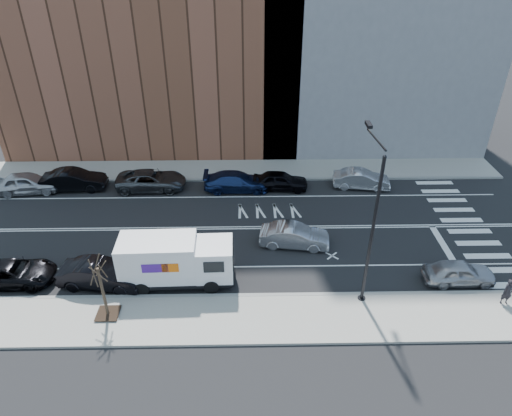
{
  "coord_description": "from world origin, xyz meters",
  "views": [
    {
      "loc": [
        0.69,
        -26.46,
        18.07
      ],
      "look_at": [
        1.17,
        0.37,
        1.4
      ],
      "focal_mm": 32.0,
      "sensor_mm": 36.0,
      "label": 1
    }
  ],
  "objects_px": {
    "fedex_van": "(175,260)",
    "near_parked_front": "(459,272)",
    "driving_sedan": "(294,236)",
    "pedestrian": "(508,292)",
    "far_parked_a": "(27,183)",
    "far_parked_b": "(74,180)"
  },
  "relations": [
    {
      "from": "fedex_van",
      "to": "driving_sedan",
      "type": "distance_m",
      "value": 8.1
    },
    {
      "from": "fedex_van",
      "to": "far_parked_b",
      "type": "bearing_deg",
      "value": 128.74
    },
    {
      "from": "fedex_van",
      "to": "far_parked_a",
      "type": "relative_size",
      "value": 1.37
    },
    {
      "from": "far_parked_a",
      "to": "far_parked_b",
      "type": "bearing_deg",
      "value": -90.24
    },
    {
      "from": "far_parked_b",
      "to": "pedestrian",
      "type": "bearing_deg",
      "value": -118.42
    },
    {
      "from": "far_parked_b",
      "to": "driving_sedan",
      "type": "xyz_separation_m",
      "value": [
        16.9,
        -7.88,
        -0.08
      ]
    },
    {
      "from": "fedex_van",
      "to": "near_parked_front",
      "type": "distance_m",
      "value": 16.65
    },
    {
      "from": "fedex_van",
      "to": "driving_sedan",
      "type": "xyz_separation_m",
      "value": [
        7.26,
        3.5,
        -0.84
      ]
    },
    {
      "from": "fedex_van",
      "to": "far_parked_b",
      "type": "relative_size",
      "value": 1.34
    },
    {
      "from": "fedex_van",
      "to": "near_parked_front",
      "type": "bearing_deg",
      "value": -2.62
    },
    {
      "from": "near_parked_front",
      "to": "driving_sedan",
      "type": "bearing_deg",
      "value": 67.36
    },
    {
      "from": "fedex_van",
      "to": "far_parked_a",
      "type": "xyz_separation_m",
      "value": [
        -13.19,
        10.95,
        -0.76
      ]
    },
    {
      "from": "driving_sedan",
      "to": "pedestrian",
      "type": "height_order",
      "value": "pedestrian"
    },
    {
      "from": "fedex_van",
      "to": "far_parked_a",
      "type": "bearing_deg",
      "value": 138.77
    },
    {
      "from": "far_parked_a",
      "to": "driving_sedan",
      "type": "relative_size",
      "value": 1.08
    },
    {
      "from": "far_parked_a",
      "to": "near_parked_front",
      "type": "bearing_deg",
      "value": -117.73
    },
    {
      "from": "driving_sedan",
      "to": "near_parked_front",
      "type": "distance_m",
      "value": 10.11
    },
    {
      "from": "pedestrian",
      "to": "far_parked_a",
      "type": "bearing_deg",
      "value": 156.75
    },
    {
      "from": "fedex_van",
      "to": "near_parked_front",
      "type": "xyz_separation_m",
      "value": [
        16.62,
        -0.32,
        -0.88
      ]
    },
    {
      "from": "far_parked_a",
      "to": "far_parked_b",
      "type": "height_order",
      "value": "far_parked_a"
    },
    {
      "from": "far_parked_a",
      "to": "near_parked_front",
      "type": "height_order",
      "value": "far_parked_a"
    },
    {
      "from": "far_parked_a",
      "to": "near_parked_front",
      "type": "xyz_separation_m",
      "value": [
        29.82,
        -11.27,
        -0.12
      ]
    }
  ]
}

